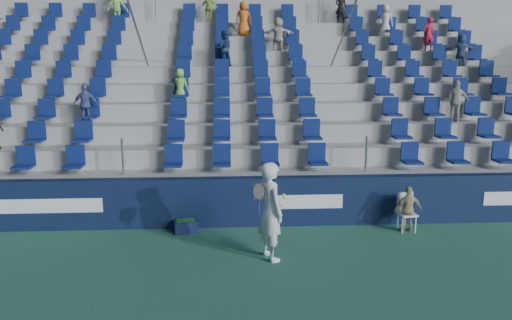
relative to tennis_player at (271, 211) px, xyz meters
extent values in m
plane|color=#2C674F|center=(-0.40, -1.11, -1.01)|extent=(70.00, 70.00, 0.00)
cube|color=#0F1A39|center=(-0.40, 2.04, -0.41)|extent=(24.00, 0.30, 1.20)
cube|color=white|center=(-5.40, 1.88, -0.39)|extent=(3.20, 0.02, 0.34)
cube|color=white|center=(1.10, 1.88, -0.39)|extent=(1.60, 0.02, 0.34)
cube|color=#A0A09B|center=(-0.40, 2.62, -0.41)|extent=(24.00, 0.85, 1.20)
cube|color=#A0A09B|center=(-0.40, 3.47, -0.16)|extent=(24.00, 0.85, 1.70)
cube|color=#A0A09B|center=(-0.40, 4.32, 0.09)|extent=(24.00, 0.85, 2.20)
cube|color=#A0A09B|center=(-0.40, 5.17, 0.34)|extent=(24.00, 0.85, 2.70)
cube|color=#A0A09B|center=(-0.40, 6.02, 0.59)|extent=(24.00, 0.85, 3.20)
cube|color=#A0A09B|center=(-0.40, 6.87, 0.84)|extent=(24.00, 0.85, 3.70)
cube|color=#A0A09B|center=(-0.40, 7.72, 1.09)|extent=(24.00, 0.85, 4.20)
cube|color=#A0A09B|center=(-0.40, 8.57, 1.34)|extent=(24.00, 0.85, 4.70)
cube|color=#A0A09B|center=(-0.40, 9.42, 1.59)|extent=(24.00, 0.85, 5.20)
cube|color=#A0A09B|center=(-0.40, 10.09, 2.09)|extent=(24.00, 0.50, 6.20)
cube|color=#0E1D54|center=(-0.40, 2.62, 0.54)|extent=(16.05, 0.50, 0.70)
cube|color=#0E1D54|center=(-0.40, 3.47, 1.04)|extent=(16.05, 0.50, 0.70)
cube|color=#0E1D54|center=(-0.40, 4.32, 1.54)|extent=(16.05, 0.50, 0.70)
cube|color=#0E1D54|center=(-0.40, 5.17, 2.04)|extent=(16.05, 0.50, 0.70)
cube|color=#0E1D54|center=(-0.40, 6.02, 2.54)|extent=(16.05, 0.50, 0.70)
cube|color=#0E1D54|center=(-0.40, 6.87, 3.04)|extent=(16.05, 0.50, 0.70)
cube|color=#0E1D54|center=(-0.40, 7.72, 3.54)|extent=(16.05, 0.50, 0.70)
cube|color=#0E1D54|center=(-0.40, 8.57, 4.04)|extent=(16.05, 0.50, 0.70)
cube|color=#0E1D54|center=(-0.40, 9.42, 4.54)|extent=(16.05, 0.50, 0.70)
cylinder|color=gray|center=(-3.40, 6.02, 3.34)|extent=(0.06, 7.68, 4.55)
cylinder|color=gray|center=(2.60, 6.02, 3.34)|extent=(0.06, 7.68, 4.55)
imported|color=#3E548A|center=(6.84, 6.82, 3.21)|extent=(1.00, 0.48, 1.04)
imported|color=beige|center=(0.89, 7.67, 3.74)|extent=(1.06, 0.51, 1.10)
imported|color=#CC5D18|center=(-0.25, 8.52, 4.28)|extent=(0.63, 0.46, 1.19)
imported|color=#BDB4AA|center=(5.62, 4.27, 1.78)|extent=(0.73, 0.43, 1.17)
imported|color=red|center=(6.05, 7.67, 3.75)|extent=(0.43, 0.31, 1.12)
imported|color=#76B94A|center=(-4.76, 9.37, 4.78)|extent=(0.78, 0.47, 1.18)
imported|color=black|center=(3.37, 9.37, 4.76)|extent=(0.46, 0.35, 1.13)
imported|color=#9EC24D|center=(-1.46, 9.37, 4.72)|extent=(0.66, 0.39, 1.06)
imported|color=#6CB247|center=(-2.20, 5.12, 2.18)|extent=(0.55, 0.44, 0.99)
imported|color=navy|center=(-0.94, 6.82, 3.25)|extent=(0.60, 0.50, 1.12)
imported|color=beige|center=(4.79, 8.52, 4.25)|extent=(0.63, 0.50, 1.12)
imported|color=#455599|center=(-4.69, 4.27, 1.75)|extent=(0.67, 0.31, 1.11)
imported|color=silver|center=(0.00, 0.00, 0.00)|extent=(0.72, 0.86, 2.01)
cylinder|color=navy|center=(-0.25, -0.25, 0.18)|extent=(0.03, 0.03, 0.28)
torus|color=black|center=(-0.25, -0.25, 0.48)|extent=(0.30, 0.17, 0.28)
plane|color=#262626|center=(-0.25, -0.25, 0.48)|extent=(0.30, 0.16, 0.29)
sphere|color=#C2D130|center=(0.25, -0.20, 0.33)|extent=(0.07, 0.07, 0.07)
sphere|color=#C2D130|center=(0.25, -0.14, 0.36)|extent=(0.07, 0.07, 0.07)
cube|color=white|center=(3.34, 1.44, -0.60)|extent=(0.44, 0.44, 0.04)
cube|color=white|center=(3.34, 1.63, -0.36)|extent=(0.39, 0.09, 0.48)
cylinder|color=white|center=(3.19, 1.28, -0.81)|extent=(0.03, 0.03, 0.39)
cylinder|color=white|center=(3.50, 1.28, -0.81)|extent=(0.03, 0.03, 0.39)
cylinder|color=white|center=(3.19, 1.60, -0.81)|extent=(0.03, 0.03, 0.39)
cylinder|color=white|center=(3.50, 1.60, -0.81)|extent=(0.03, 0.03, 0.39)
imported|color=tan|center=(3.34, 1.39, -0.46)|extent=(0.64, 0.27, 1.09)
cube|color=#101B3D|center=(-1.85, 1.64, -0.86)|extent=(0.59, 0.45, 0.29)
cube|color=#1E662D|center=(-1.85, 1.64, -0.80)|extent=(0.48, 0.34, 0.17)
camera|label=1|loc=(-0.83, -9.52, 3.07)|focal=35.00mm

